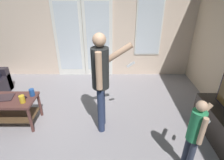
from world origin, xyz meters
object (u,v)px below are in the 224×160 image
Objects in this scene: person_adult at (101,76)px; laptop_closed at (2,98)px; dvd_remote_slim at (22,97)px; coffee_table at (10,106)px; person_child at (195,131)px; cup_near_edge at (21,99)px; cup_by_laptop at (31,93)px.

person_adult is 1.78m from laptop_closed.
dvd_remote_slim is at bearing 173.37° from person_adult.
coffee_table is 0.79× the size of person_child.
coffee_table is 0.20m from laptop_closed.
person_child is 2.62m from cup_near_edge.
laptop_closed reaches higher than coffee_table.
person_child is at bearing -34.65° from person_adult.
person_child is at bearing 6.49° from dvd_remote_slim.
person_child is (1.18, -0.81, -0.34)m from person_adult.
cup_near_edge is at bearing -26.32° from laptop_closed.
coffee_table is 2.93m from person_child.
person_child is at bearing -27.66° from laptop_closed.
person_adult reaches higher than laptop_closed.
cup_by_laptop is (0.08, 0.21, -0.00)m from cup_near_edge.
person_adult is 1.32m from cup_by_laptop.
cup_near_edge is at bearing -36.77° from dvd_remote_slim.
laptop_closed is 2.67× the size of cup_by_laptop.
person_adult is 9.79× the size of dvd_remote_slim.
laptop_closed is (-0.12, 0.03, 0.15)m from coffee_table.
coffee_table is 0.52× the size of person_adult.
laptop_closed is at bearing 161.98° from person_child.
cup_near_edge is at bearing 161.76° from person_child.
cup_near_edge reaches higher than dvd_remote_slim.
laptop_closed is at bearing 175.73° from person_adult.
cup_near_edge is 0.76× the size of dvd_remote_slim.
person_adult reaches higher than cup_by_laptop.
dvd_remote_slim is at bearing 115.94° from cup_near_edge.
cup_by_laptop is at bearing 69.53° from cup_near_edge.
person_adult reaches higher than dvd_remote_slim.
cup_by_laptop is at bearing 156.89° from person_child.
dvd_remote_slim is (-0.07, 0.15, -0.05)m from cup_near_edge.
person_adult reaches higher than coffee_table.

